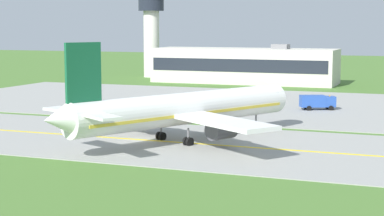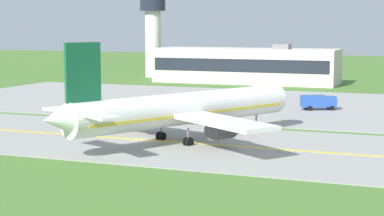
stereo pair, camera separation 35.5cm
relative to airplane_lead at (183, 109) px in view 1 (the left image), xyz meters
name	(u,v)px [view 1 (the left image)]	position (x,y,z in m)	size (l,w,h in m)	color
ground_plane	(144,141)	(-5.02, -1.09, -4.13)	(500.00, 500.00, 0.00)	#47702D
taxiway_strip	(144,140)	(-5.02, -1.09, -4.08)	(240.00, 28.00, 0.10)	gray
apron_pad	(292,106)	(4.98, 40.91, -4.08)	(140.00, 52.00, 0.10)	gray
taxiway_centreline	(144,140)	(-5.02, -1.09, -4.03)	(220.00, 0.60, 0.01)	yellow
airplane_lead	(183,109)	(0.00, 0.00, 0.00)	(30.55, 36.84, 12.70)	white
service_truck_fuel	(317,101)	(10.32, 36.52, -2.60)	(6.31, 4.36, 2.60)	#264CA5
terminal_building	(245,66)	(-16.57, 83.90, 0.26)	(46.44, 13.87, 9.95)	beige
control_tower	(151,26)	(-46.61, 92.80, 10.27)	(7.60, 7.60, 23.63)	silver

